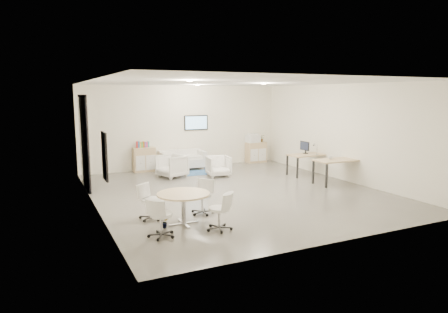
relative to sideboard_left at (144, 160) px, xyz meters
The scene contains 21 objects.
room_shell 4.72m from the sideboard_left, 68.64° to the right, with size 9.60×10.60×4.80m.
glass_door 3.07m from the sideboard_left, 142.47° to the right, with size 0.09×1.90×2.85m.
artwork 6.40m from the sideboard_left, 111.46° to the right, with size 0.05×0.54×1.04m.
wall_tv 2.53m from the sideboard_left, ahead, with size 0.98×0.06×0.58m.
ceiling_spots 4.62m from the sideboard_left, 66.85° to the right, with size 3.14×4.14×0.03m.
sideboard_left is the anchor object (origin of this frame).
sideboard_right 4.80m from the sideboard_left, ahead, with size 0.86×0.42×0.86m.
books 0.57m from the sideboard_left, behind, with size 0.47×0.14×0.22m.
printer 4.68m from the sideboard_left, ahead, with size 0.58×0.51×0.37m.
loveseat 1.44m from the sideboard_left, ahead, with size 1.69×0.85×0.63m.
blue_rug 2.22m from the sideboard_left, 31.07° to the right, with size 1.42×0.95×0.01m, color #2E588D.
armchair_left 1.56m from the sideboard_left, 67.02° to the right, with size 0.84×0.79×0.87m, color silver.
armchair_right 2.92m from the sideboard_left, 42.70° to the right, with size 0.76×0.72×0.79m, color silver.
desk_rear 6.01m from the sideboard_left, 31.48° to the right, with size 1.48×0.79×0.75m.
desk_front 6.95m from the sideboard_left, 42.62° to the right, with size 1.54×0.81×0.79m.
monitor 5.92m from the sideboard_left, 30.45° to the right, with size 0.20×0.50×0.44m.
round_table 6.49m from the sideboard_left, 96.69° to the right, with size 1.17×1.17×0.71m.
meeting_chairs 6.48m from the sideboard_left, 96.69° to the right, with size 2.16×2.16×0.82m.
plant_cabinet 5.10m from the sideboard_left, ahead, with size 0.26×0.29×0.23m, color #3F7F3F.
plant_floor 6.63m from the sideboard_left, 100.46° to the right, with size 0.15×0.27×0.12m, color #3F7F3F.
cup 6.74m from the sideboard_left, 43.42° to the right, with size 0.14×0.11×0.14m, color white.
Camera 1 is at (-5.28, -10.26, 2.85)m, focal length 32.00 mm.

